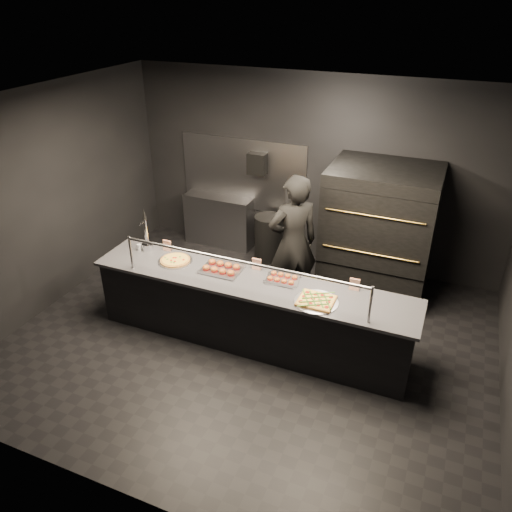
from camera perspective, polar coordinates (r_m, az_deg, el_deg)
name	(u,v)px	position (r m, az deg, el deg)	size (l,w,h in m)	color
room	(250,236)	(5.86, -0.69, 2.30)	(6.04, 6.00, 3.00)	black
service_counter	(251,311)	(6.34, -0.62, -6.30)	(4.10, 0.78, 1.37)	black
pizza_oven	(379,231)	(7.41, 13.84, 2.84)	(1.50, 1.23, 1.91)	black
prep_shelf	(219,221)	(8.77, -4.26, 4.06)	(1.20, 0.35, 0.90)	#99999E
towel_dispenser	(257,164)	(8.15, 0.16, 10.51)	(0.30, 0.20, 0.35)	black
fire_extinguisher	(289,197)	(8.15, 3.79, 6.76)	(0.14, 0.14, 0.51)	#B2B2B7
beer_tap	(147,238)	(6.86, -12.35, 2.01)	(0.16, 0.22, 0.60)	silver
round_pizza	(175,260)	(6.57, -9.22, -0.49)	(0.45, 0.45, 0.03)	silver
slider_tray_a	(221,268)	(6.29, -3.99, -1.40)	(0.50, 0.37, 0.08)	silver
slider_tray_b	(282,279)	(6.08, 3.03, -2.59)	(0.44, 0.36, 0.06)	silver
square_pizza	(316,301)	(5.72, 6.90, -5.11)	(0.51, 0.51, 0.05)	silver
condiment_jar	(141,248)	(6.91, -13.04, 0.92)	(0.13, 0.05, 0.09)	silver
tent_cards	(255,264)	(6.29, -0.10, -0.87)	(2.68, 0.04, 0.15)	white
trash_bin	(268,238)	(8.29, 1.41, 2.10)	(0.46, 0.46, 0.77)	black
worker	(293,243)	(6.83, 4.26, 1.47)	(0.72, 0.47, 1.96)	black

